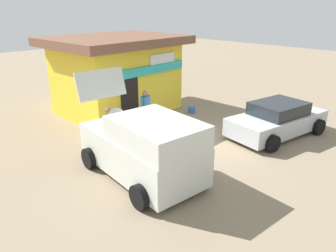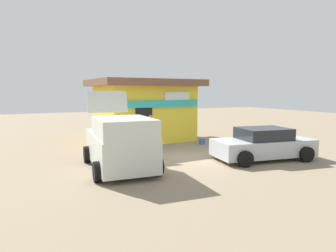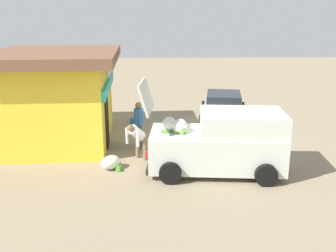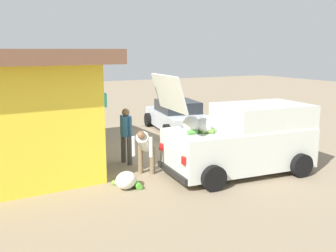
% 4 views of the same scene
% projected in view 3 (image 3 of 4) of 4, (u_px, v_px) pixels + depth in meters
% --- Properties ---
extents(ground_plane, '(60.00, 60.00, 0.00)m').
position_uv_depth(ground_plane, '(191.00, 141.00, 14.69)').
color(ground_plane, gray).
extents(storefront_bar, '(6.02, 4.90, 3.46)m').
position_uv_depth(storefront_bar, '(58.00, 95.00, 14.25)').
color(storefront_bar, yellow).
rests_on(storefront_bar, ground_plane).
extents(delivery_van, '(2.50, 4.46, 2.83)m').
position_uv_depth(delivery_van, '(221.00, 142.00, 11.56)').
color(delivery_van, silver).
rests_on(delivery_van, ground_plane).
extents(parked_sedan, '(4.32, 2.60, 1.31)m').
position_uv_depth(parked_sedan, '(223.00, 108.00, 17.24)').
color(parked_sedan, '#B2B7BC').
rests_on(parked_sedan, ground_plane).
extents(vendor_standing, '(0.56, 0.41, 1.71)m').
position_uv_depth(vendor_standing, '(139.00, 121.00, 13.69)').
color(vendor_standing, '#4C4C51').
rests_on(vendor_standing, ground_plane).
extents(customer_bending, '(0.73, 0.72, 1.34)m').
position_uv_depth(customer_bending, '(137.00, 137.00, 12.46)').
color(customer_bending, '#726047').
rests_on(customer_bending, ground_plane).
extents(unloaded_banana_pile, '(0.88, 0.82, 0.43)m').
position_uv_depth(unloaded_banana_pile, '(111.00, 163.00, 11.97)').
color(unloaded_banana_pile, silver).
rests_on(unloaded_banana_pile, ground_plane).
extents(paint_bucket, '(0.33, 0.33, 0.30)m').
position_uv_depth(paint_bucket, '(134.00, 121.00, 16.93)').
color(paint_bucket, blue).
rests_on(paint_bucket, ground_plane).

